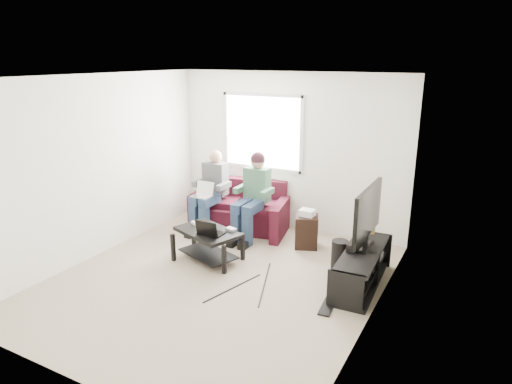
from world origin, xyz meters
TOP-DOWN VIEW (x-y plane):
  - floor at (0.00, 0.00)m, footprint 4.50×4.50m
  - ceiling at (0.00, 0.00)m, footprint 4.50×4.50m
  - wall_back at (0.00, 2.25)m, footprint 4.50×0.00m
  - wall_front at (0.00, -2.25)m, footprint 4.50×0.00m
  - wall_left at (-2.00, 0.00)m, footprint 0.00×4.50m
  - wall_right at (2.00, 0.00)m, footprint 0.00×4.50m
  - window at (-0.50, 2.23)m, footprint 1.48×0.04m
  - sofa at (-0.70, 1.82)m, footprint 1.87×1.08m
  - person_left at (-1.10, 1.53)m, footprint 0.40×0.70m
  - person_right at (-0.30, 1.55)m, footprint 0.40×0.71m
  - laptop_silver at (-1.10, 1.29)m, footprint 0.35×0.27m
  - coffee_table at (-0.44, 0.45)m, footprint 1.05×0.84m
  - laptop_black at (-0.32, 0.37)m, footprint 0.40×0.34m
  - controller_a at (-0.72, 0.57)m, footprint 0.16×0.14m
  - controller_b at (-0.54, 0.63)m, footprint 0.16×0.12m
  - controller_c at (-0.14, 0.60)m, footprint 0.16×0.12m
  - tv_stand at (1.70, 0.77)m, footprint 0.50×1.44m
  - tv at (1.70, 0.87)m, footprint 0.12×1.10m
  - soundbar at (1.58, 0.87)m, footprint 0.12×0.50m
  - drink_cup at (1.65, 1.40)m, footprint 0.08×0.08m
  - console_white at (1.70, 0.37)m, footprint 0.30×0.22m
  - console_grey at (1.70, 1.07)m, footprint 0.34×0.26m
  - console_black at (1.70, 0.72)m, footprint 0.38×0.30m
  - subwoofer at (1.37, 0.87)m, footprint 0.22×0.22m
  - keyboard_floor at (1.51, 0.03)m, footprint 0.18×0.43m
  - end_table at (0.61, 1.57)m, footprint 0.34×0.34m

SIDE VIEW (x-z plane):
  - floor at x=0.00m, z-range 0.00..0.00m
  - keyboard_floor at x=1.51m, z-range 0.00..0.02m
  - tv_stand at x=1.70m, z-range -0.02..0.45m
  - subwoofer at x=1.37m, z-range 0.00..0.50m
  - end_table at x=0.61m, z-range -0.03..0.57m
  - console_white at x=1.70m, z-range 0.25..0.31m
  - console_black at x=1.70m, z-range 0.25..0.32m
  - console_grey at x=1.70m, z-range 0.25..0.33m
  - sofa at x=-0.70m, z-range -0.10..0.70m
  - coffee_table at x=-0.44m, z-range 0.11..0.57m
  - controller_a at x=-0.72m, z-range 0.46..0.50m
  - controller_b at x=-0.54m, z-range 0.46..0.50m
  - controller_c at x=-0.14m, z-range 0.46..0.50m
  - soundbar at x=1.58m, z-range 0.47..0.57m
  - drink_cup at x=1.65m, z-range 0.47..0.59m
  - laptop_black at x=-0.32m, z-range 0.46..0.70m
  - laptop_silver at x=-1.10m, z-range 0.58..0.82m
  - person_left at x=-1.10m, z-range 0.06..1.39m
  - person_right at x=-0.30m, z-range 0.10..1.47m
  - tv at x=1.70m, z-range 0.53..1.34m
  - wall_back at x=0.00m, z-range -0.95..3.55m
  - wall_front at x=0.00m, z-range -0.95..3.55m
  - wall_left at x=-2.00m, z-range -0.95..3.55m
  - wall_right at x=2.00m, z-range -0.95..3.55m
  - window at x=-0.50m, z-range 0.96..2.24m
  - ceiling at x=0.00m, z-range 2.60..2.60m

